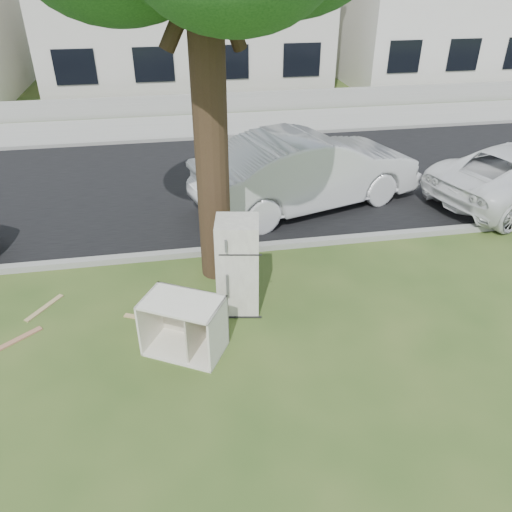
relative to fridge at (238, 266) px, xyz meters
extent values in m
plane|color=#2F4B1B|center=(0.17, -0.68, -0.79)|extent=(120.00, 120.00, 0.00)
cube|color=black|center=(0.17, 5.32, -0.78)|extent=(120.00, 7.00, 0.01)
cube|color=gray|center=(0.17, 1.77, -0.79)|extent=(120.00, 0.18, 0.12)
cube|color=gray|center=(0.17, 8.87, -0.79)|extent=(120.00, 0.18, 0.12)
cube|color=gray|center=(0.17, 10.32, -0.78)|extent=(120.00, 2.80, 0.01)
cube|color=gray|center=(0.17, 11.92, -0.44)|extent=(120.00, 0.15, 0.70)
cylinder|color=black|center=(-0.23, 1.12, 1.81)|extent=(0.54, 0.54, 5.20)
cube|color=beige|center=(0.00, 0.00, 0.00)|extent=(0.74, 0.71, 1.58)
cube|color=silver|center=(-0.91, -0.89, -0.36)|extent=(1.29, 1.13, 0.86)
cube|color=#9F6C4D|center=(-3.53, -0.38, -0.78)|extent=(0.96, 0.79, 0.02)
cube|color=tan|center=(-1.43, -0.10, -0.78)|extent=(0.83, 0.43, 0.02)
cube|color=tan|center=(-3.13, 0.51, -0.78)|extent=(0.52, 0.69, 0.02)
imported|color=silver|center=(2.10, 3.63, 0.06)|extent=(5.43, 3.20, 1.69)
camera|label=1|loc=(-0.86, -6.53, 4.12)|focal=35.00mm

